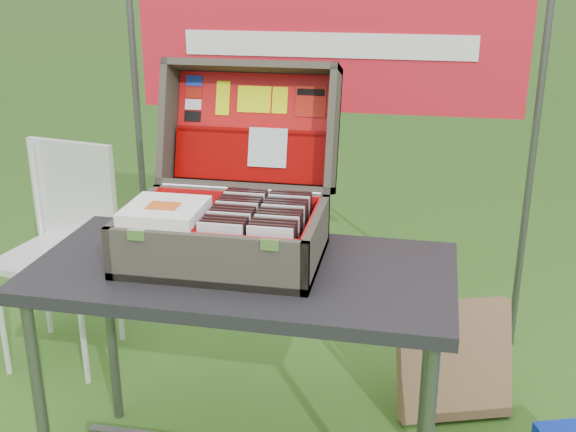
% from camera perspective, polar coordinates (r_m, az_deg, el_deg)
% --- Properties ---
extents(table, '(1.26, 0.64, 0.78)m').
position_cam_1_polar(table, '(2.33, -3.41, -12.74)').
color(table, black).
rests_on(table, ground).
extents(table_top, '(1.26, 0.64, 0.04)m').
position_cam_1_polar(table_top, '(2.15, -3.61, -4.44)').
color(table_top, black).
rests_on(table_top, ground).
extents(table_leg_fl, '(0.04, 0.04, 0.74)m').
position_cam_1_polar(table_leg_fl, '(2.34, -18.96, -14.38)').
color(table_leg_fl, '#59595B').
rests_on(table_leg_fl, ground).
extents(table_leg_bl, '(0.04, 0.04, 0.74)m').
position_cam_1_polar(table_leg_bl, '(2.72, -13.81, -8.70)').
color(table_leg_bl, '#59595B').
rests_on(table_leg_bl, ground).
extents(table_leg_br, '(0.04, 0.04, 0.74)m').
position_cam_1_polar(table_leg_br, '(2.50, 10.95, -11.17)').
color(table_leg_br, '#59595B').
rests_on(table_leg_br, ground).
extents(suitcase, '(0.58, 0.58, 0.53)m').
position_cam_1_polar(suitcase, '(2.16, -4.83, 3.67)').
color(suitcase, brown).
rests_on(suitcase, table).
extents(suitcase_base_bottom, '(0.58, 0.42, 0.02)m').
position_cam_1_polar(suitcase_base_bottom, '(2.19, -5.05, -3.15)').
color(suitcase_base_bottom, brown).
rests_on(suitcase_base_bottom, table_top).
extents(suitcase_base_wall_front, '(0.58, 0.02, 0.16)m').
position_cam_1_polar(suitcase_base_wall_front, '(1.99, -6.64, -3.57)').
color(suitcase_base_wall_front, brown).
rests_on(suitcase_base_wall_front, table_top).
extents(suitcase_base_wall_back, '(0.58, 0.02, 0.16)m').
position_cam_1_polar(suitcase_base_wall_back, '(2.34, -3.81, 0.20)').
color(suitcase_base_wall_back, brown).
rests_on(suitcase_base_wall_back, table_top).
extents(suitcase_base_wall_left, '(0.02, 0.42, 0.16)m').
position_cam_1_polar(suitcase_base_wall_left, '(2.25, -11.96, -1.01)').
color(suitcase_base_wall_left, brown).
rests_on(suitcase_base_wall_left, table_top).
extents(suitcase_base_wall_right, '(0.02, 0.42, 0.16)m').
position_cam_1_polar(suitcase_base_wall_right, '(2.11, 2.23, -2.07)').
color(suitcase_base_wall_right, brown).
rests_on(suitcase_base_wall_right, table_top).
extents(suitcase_liner_floor, '(0.54, 0.37, 0.01)m').
position_cam_1_polar(suitcase_liner_floor, '(2.18, -5.06, -2.80)').
color(suitcase_liner_floor, red).
rests_on(suitcase_liner_floor, suitcase_base_bottom).
extents(suitcase_latch_left, '(0.05, 0.01, 0.03)m').
position_cam_1_polar(suitcase_latch_left, '(2.02, -11.89, -1.48)').
color(suitcase_latch_left, silver).
rests_on(suitcase_latch_left, suitcase_base_wall_front).
extents(suitcase_latch_right, '(0.05, 0.01, 0.03)m').
position_cam_1_polar(suitcase_latch_right, '(1.91, -1.44, -2.29)').
color(suitcase_latch_right, silver).
rests_on(suitcase_latch_right, suitcase_base_wall_front).
extents(suitcase_hinge, '(0.52, 0.02, 0.02)m').
position_cam_1_polar(suitcase_hinge, '(2.33, -3.78, 2.10)').
color(suitcase_hinge, silver).
rests_on(suitcase_hinge, suitcase_base_wall_back).
extents(suitcase_lid_back, '(0.58, 0.14, 0.40)m').
position_cam_1_polar(suitcase_lid_back, '(2.47, -2.70, 6.95)').
color(suitcase_lid_back, brown).
rests_on(suitcase_lid_back, suitcase_base_wall_back).
extents(suitcase_lid_rim_far, '(0.58, 0.16, 0.07)m').
position_cam_1_polar(suitcase_lid_rim_far, '(2.43, -2.81, 11.70)').
color(suitcase_lid_rim_far, brown).
rests_on(suitcase_lid_rim_far, suitcase_lid_back).
extents(suitcase_lid_rim_near, '(0.58, 0.16, 0.07)m').
position_cam_1_polar(suitcase_lid_rim_near, '(2.40, -3.31, 2.39)').
color(suitcase_lid_rim_near, brown).
rests_on(suitcase_lid_rim_near, suitcase_lid_back).
extents(suitcase_lid_rim_left, '(0.02, 0.27, 0.44)m').
position_cam_1_polar(suitcase_lid_rim_left, '(2.49, -9.38, 7.26)').
color(suitcase_lid_rim_left, brown).
rests_on(suitcase_lid_rim_left, suitcase_lid_back).
extents(suitcase_lid_rim_right, '(0.02, 0.27, 0.44)m').
position_cam_1_polar(suitcase_lid_rim_right, '(2.36, 3.60, 6.78)').
color(suitcase_lid_rim_right, brown).
rests_on(suitcase_lid_rim_right, suitcase_lid_back).
extents(suitcase_lid_liner, '(0.53, 0.11, 0.35)m').
position_cam_1_polar(suitcase_lid_liner, '(2.46, -2.78, 6.98)').
color(suitcase_lid_liner, red).
rests_on(suitcase_lid_liner, suitcase_lid_back).
extents(suitcase_liner_wall_front, '(0.54, 0.01, 0.13)m').
position_cam_1_polar(suitcase_liner_wall_front, '(2.00, -6.53, -3.11)').
color(suitcase_liner_wall_front, red).
rests_on(suitcase_liner_wall_front, suitcase_base_bottom).
extents(suitcase_liner_wall_back, '(0.54, 0.01, 0.13)m').
position_cam_1_polar(suitcase_liner_wall_back, '(2.32, -3.90, 0.35)').
color(suitcase_liner_wall_back, red).
rests_on(suitcase_liner_wall_back, suitcase_base_bottom).
extents(suitcase_liner_wall_left, '(0.01, 0.37, 0.13)m').
position_cam_1_polar(suitcase_liner_wall_left, '(2.24, -11.64, -0.77)').
color(suitcase_liner_wall_left, red).
rests_on(suitcase_liner_wall_left, suitcase_base_bottom).
extents(suitcase_liner_wall_right, '(0.01, 0.37, 0.13)m').
position_cam_1_polar(suitcase_liner_wall_right, '(2.11, 1.85, -1.75)').
color(suitcase_liner_wall_right, red).
rests_on(suitcase_liner_wall_right, suitcase_base_bottom).
extents(suitcase_lid_pocket, '(0.52, 0.08, 0.17)m').
position_cam_1_polar(suitcase_lid_pocket, '(2.43, -3.00, 4.74)').
color(suitcase_lid_pocket, '#7D0100').
rests_on(suitcase_lid_pocket, suitcase_lid_liner).
extents(suitcase_pocket_edge, '(0.51, 0.03, 0.03)m').
position_cam_1_polar(suitcase_pocket_edge, '(2.43, -2.93, 6.70)').
color(suitcase_pocket_edge, '#7D0100').
rests_on(suitcase_pocket_edge, suitcase_lid_pocket).
extents(suitcase_pocket_cd, '(0.13, 0.05, 0.13)m').
position_cam_1_polar(suitcase_pocket_cd, '(2.40, -1.61, 5.43)').
color(suitcase_pocket_cd, silver).
rests_on(suitcase_pocket_cd, suitcase_lid_pocket).
extents(lid_sticker_cc_a, '(0.06, 0.01, 0.03)m').
position_cam_1_polar(lid_sticker_cc_a, '(2.52, -7.42, 10.54)').
color(lid_sticker_cc_a, '#1933B2').
rests_on(lid_sticker_cc_a, suitcase_lid_liner).
extents(lid_sticker_cc_b, '(0.06, 0.01, 0.03)m').
position_cam_1_polar(lid_sticker_cc_b, '(2.52, -7.46, 9.64)').
color(lid_sticker_cc_b, '#AE1B0E').
rests_on(lid_sticker_cc_b, suitcase_lid_liner).
extents(lid_sticker_cc_c, '(0.06, 0.01, 0.03)m').
position_cam_1_polar(lid_sticker_cc_c, '(2.52, -7.50, 8.73)').
color(lid_sticker_cc_c, white).
rests_on(lid_sticker_cc_c, suitcase_lid_liner).
extents(lid_sticker_cc_d, '(0.06, 0.01, 0.03)m').
position_cam_1_polar(lid_sticker_cc_d, '(2.51, -7.55, 7.83)').
color(lid_sticker_cc_d, black).
rests_on(lid_sticker_cc_d, suitcase_lid_liner).
extents(lid_card_neon_tall, '(0.05, 0.04, 0.11)m').
position_cam_1_polar(lid_card_neon_tall, '(2.49, -5.17, 9.26)').
color(lid_card_neon_tall, '#E5F407').
rests_on(lid_card_neon_tall, suitcase_lid_liner).
extents(lid_card_neon_main, '(0.11, 0.03, 0.09)m').
position_cam_1_polar(lid_card_neon_main, '(2.46, -2.69, 9.20)').
color(lid_card_neon_main, '#E5F407').
rests_on(lid_card_neon_main, suitcase_lid_liner).
extents(lid_card_neon_small, '(0.05, 0.03, 0.09)m').
position_cam_1_polar(lid_card_neon_small, '(2.44, -0.65, 9.13)').
color(lid_card_neon_small, '#E5F407').
rests_on(lid_card_neon_small, suitcase_lid_liner).
extents(lid_sticker_band, '(0.10, 0.03, 0.10)m').
position_cam_1_polar(lid_sticker_band, '(2.42, 1.79, 9.04)').
color(lid_sticker_band, '#AE1B0E').
rests_on(lid_sticker_band, suitcase_lid_liner).
extents(lid_sticker_band_bar, '(0.09, 0.01, 0.02)m').
position_cam_1_polar(lid_sticker_band_bar, '(2.43, 1.84, 9.74)').
color(lid_sticker_band_bar, black).
rests_on(lid_sticker_band_bar, suitcase_lid_liner).
extents(cd_left_0, '(0.13, 0.01, 0.15)m').
position_cam_1_polar(cd_left_0, '(2.00, -5.36, -2.60)').
color(cd_left_0, silver).
rests_on(cd_left_0, suitcase_liner_floor).
extents(cd_left_1, '(0.13, 0.01, 0.15)m').
position_cam_1_polar(cd_left_1, '(2.02, -5.18, -2.36)').
color(cd_left_1, black).
rests_on(cd_left_1, suitcase_liner_floor).
extents(cd_left_2, '(0.13, 0.01, 0.15)m').
position_cam_1_polar(cd_left_2, '(2.04, -5.01, -2.12)').
color(cd_left_2, black).
rests_on(cd_left_2, suitcase_liner_floor).
extents(cd_left_3, '(0.13, 0.01, 0.15)m').
position_cam_1_polar(cd_left_3, '(2.06, -4.84, -1.88)').
color(cd_left_3, black).
rests_on(cd_left_3, suitcase_liner_floor).
extents(cd_left_4, '(0.13, 0.01, 0.15)m').
position_cam_1_polar(cd_left_4, '(2.08, -4.67, -1.65)').
color(cd_left_4, silver).
rests_on(cd_left_4, suitcase_liner_floor).
extents(cd_left_5, '(0.13, 0.01, 0.15)m').
position_cam_1_polar(cd_left_5, '(2.11, -4.51, -1.43)').
color(cd_left_5, black).
rests_on(cd_left_5, suitcase_liner_floor).
extents(cd_left_6, '(0.13, 0.01, 0.15)m').
position_cam_1_polar(cd_left_6, '(2.13, -4.35, -1.21)').
color(cd_left_6, black).
rests_on(cd_left_6, suitcase_liner_floor).
extents(cd_left_7, '(0.13, 0.01, 0.15)m').
position_cam_1_polar(cd_left_7, '(2.15, -4.19, -0.99)').
color(cd_left_7, black).
rests_on(cd_left_7, suitcase_liner_floor).
extents(cd_left_8, '(0.13, 0.01, 0.15)m').
position_cam_1_polar(cd_left_8, '(2.17, -4.03, -0.78)').
color(cd_left_8, silver).
rests_on(cd_left_8, suitcase_liner_floor).
extents(cd_left_9, '(0.13, 0.01, 0.15)m').
position_cam_1_polar(cd_left_9, '(2.19, -3.88, -0.57)').
color(cd_left_9, black).
rests_on(cd_left_9, suitcase_liner_floor).
extents(cd_left_10, '(0.13, 0.01, 0.15)m').
position_cam_1_polar(cd_left_10, '(2.21, -3.73, -0.36)').
color(cd_left_10, black).
rests_on(cd_left_10, suitcase_liner_floor).
extents(cd_left_11, '(0.13, 0.01, 0.15)m').
position_cam_1_polar(cd_left_11, '(2.23, -3.59, -0.16)').
color(cd_left_11, black).
rests_on(cd_left_11, suitcase_liner_floor).
extents(cd_left_12, '(0.13, 0.01, 0.15)m').
position_cam_1_polar(cd_left_12, '(2.25, -3.44, 0.04)').
color(cd_left_12, silver).
rests_on(cd_left_12, suitcase_liner_floor).
extents(cd_left_13, '(0.13, 0.01, 0.15)m').
position_cam_1_polar(cd_left_13, '(2.27, -3.30, 0.23)').
color(cd_left_13, black).
rests_on(cd_left_13, suitcase_liner_floor).
extents(cd_left_14, '(0.13, 0.01, 0.15)m').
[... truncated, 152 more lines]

